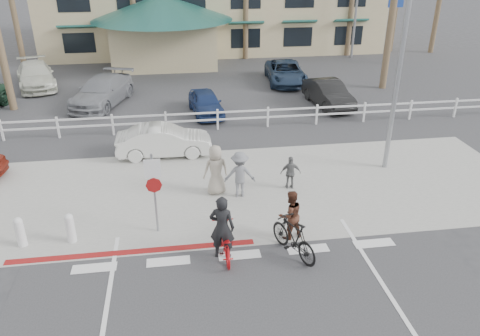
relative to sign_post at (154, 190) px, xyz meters
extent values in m
plane|color=#333335|center=(2.30, -2.20, -1.45)|extent=(140.00, 140.00, 0.00)
cube|color=#333335|center=(2.30, -4.20, -1.45)|extent=(12.00, 16.00, 0.01)
cube|color=gray|center=(2.30, 2.30, -1.44)|extent=(22.00, 7.00, 0.01)
cube|color=#333335|center=(2.30, 6.30, -1.45)|extent=(40.00, 5.00, 0.01)
cube|color=#333335|center=(2.30, 15.80, -1.45)|extent=(50.00, 16.00, 0.01)
cube|color=maroon|center=(-0.70, -1.00, -1.44)|extent=(7.00, 0.25, 0.02)
imported|color=#9E0C10|center=(1.90, -1.53, -0.99)|extent=(0.62, 1.76, 0.92)
imported|color=black|center=(1.82, -1.56, -0.49)|extent=(0.81, 0.65, 1.92)
imported|color=black|center=(3.80, -1.75, -0.88)|extent=(1.28, 1.96, 1.15)
imported|color=#49271A|center=(3.91, -0.90, -0.67)|extent=(0.89, 0.78, 1.55)
imported|color=slate|center=(2.81, 1.84, -0.62)|extent=(1.13, 0.73, 1.66)
imported|color=slate|center=(4.67, 2.12, -0.83)|extent=(0.74, 0.35, 1.24)
imported|color=gray|center=(2.02, 2.16, -0.55)|extent=(0.98, 0.74, 1.80)
imported|color=silver|center=(0.23, 5.71, -0.81)|extent=(3.88, 1.35, 1.28)
imported|color=gray|center=(-3.08, 12.99, -0.71)|extent=(3.57, 5.48, 1.47)
imported|color=navy|center=(2.33, 10.58, -0.84)|extent=(1.84, 3.71, 1.21)
imported|color=black|center=(8.93, 10.98, -0.77)|extent=(1.92, 4.27, 1.36)
imported|color=silver|center=(-7.47, 17.04, -0.73)|extent=(3.41, 5.37, 1.45)
imported|color=#1E3049|center=(7.72, 15.77, -0.79)|extent=(2.59, 4.94, 1.33)
camera|label=1|loc=(0.75, -12.31, 6.58)|focal=35.00mm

